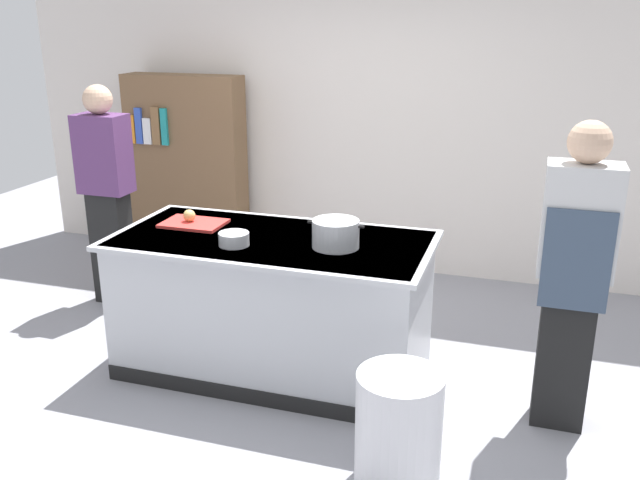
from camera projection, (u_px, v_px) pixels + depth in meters
ground_plane at (275, 368)px, 4.50m from camera, size 10.00×10.00×0.00m
back_wall at (359, 100)px, 5.92m from camera, size 6.40×0.12×3.00m
counter_island at (273, 303)px, 4.35m from camera, size 1.98×0.98×0.90m
cutting_board at (194, 223)px, 4.47m from camera, size 0.40×0.28×0.02m
onion at (189, 216)px, 4.47m from camera, size 0.08×0.08×0.08m
stock_pot at (336, 234)px, 4.03m from camera, size 0.35×0.28×0.17m
mixing_bowl at (234, 239)px, 4.07m from camera, size 0.18×0.18×0.08m
trash_bin at (398, 430)px, 3.31m from camera, size 0.42×0.42×0.60m
person_chef at (573, 272)px, 3.62m from camera, size 0.38×0.25×1.72m
person_guest at (107, 191)px, 5.28m from camera, size 0.38×0.24×1.72m
bookshelf at (187, 169)px, 6.30m from camera, size 1.10×0.31×1.70m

